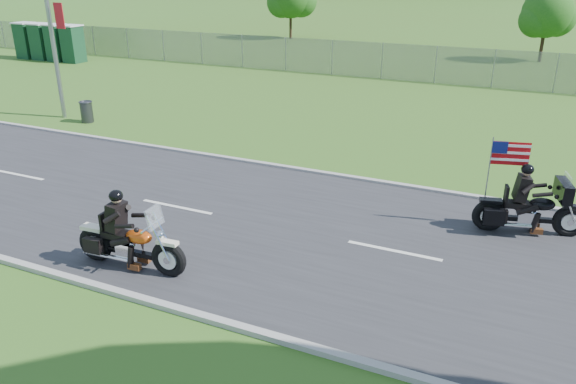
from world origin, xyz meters
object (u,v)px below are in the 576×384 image
at_px(porta_toilet_a, 73,45).
at_px(trash_can, 87,112).
at_px(porta_toilet_b, 57,43).
at_px(porta_toilet_d, 26,41).
at_px(motorcycle_follow, 530,211).
at_px(motorcycle_lead, 129,244).
at_px(porta_toilet_c, 41,42).

bearing_deg(porta_toilet_a, trash_can, -44.27).
bearing_deg(porta_toilet_b, porta_toilet_d, 180.00).
xyz_separation_m(motorcycle_follow, trash_can, (-17.21, 3.49, -0.19)).
bearing_deg(motorcycle_follow, porta_toilet_a, 138.29).
bearing_deg(porta_toilet_d, motorcycle_lead, -38.59).
distance_m(porta_toilet_b, motorcycle_lead, 30.05).
bearing_deg(motorcycle_follow, porta_toilet_c, 140.40).
distance_m(porta_toilet_d, motorcycle_follow, 36.04).
bearing_deg(porta_toilet_b, porta_toilet_c, 180.00).
height_order(porta_toilet_c, motorcycle_follow, porta_toilet_c).
relative_size(porta_toilet_b, motorcycle_follow, 0.87).
relative_size(porta_toilet_a, trash_can, 2.70).
distance_m(motorcycle_follow, trash_can, 17.56).
distance_m(porta_toilet_a, trash_can, 16.06).
xyz_separation_m(porta_toilet_b, trash_can, (12.89, -11.20, -0.72)).
bearing_deg(trash_can, porta_toilet_a, 135.73).
bearing_deg(motorcycle_lead, porta_toilet_c, 136.39).
height_order(motorcycle_lead, motorcycle_follow, motorcycle_follow).
relative_size(porta_toilet_c, motorcycle_lead, 0.85).
height_order(porta_toilet_b, porta_toilet_d, same).
relative_size(porta_toilet_d, trash_can, 2.70).
distance_m(porta_toilet_a, motorcycle_follow, 32.25).
distance_m(porta_toilet_a, porta_toilet_c, 2.80).
xyz_separation_m(porta_toilet_a, porta_toilet_b, (-1.40, 0.00, 0.00)).
height_order(porta_toilet_a, motorcycle_lead, porta_toilet_a).
distance_m(porta_toilet_b, motorcycle_follow, 33.50).
bearing_deg(motorcycle_follow, trash_can, 153.93).
relative_size(porta_toilet_a, motorcycle_follow, 0.87).
bearing_deg(porta_toilet_b, motorcycle_follow, -26.02).
relative_size(motorcycle_lead, trash_can, 3.18).
relative_size(porta_toilet_a, motorcycle_lead, 0.85).
bearing_deg(porta_toilet_c, porta_toilet_a, 0.00).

